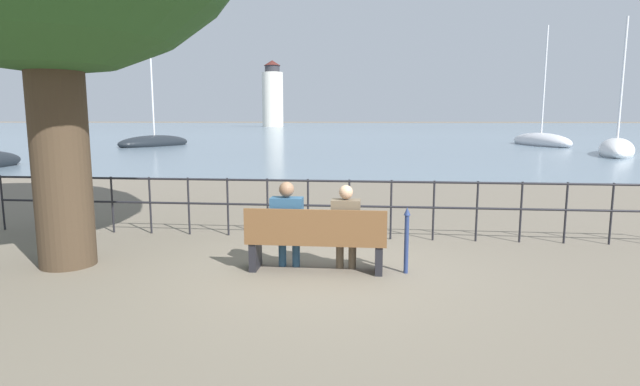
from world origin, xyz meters
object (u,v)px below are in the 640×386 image
(sailboat_1, at_px, (616,150))
(sailboat_0, at_px, (541,141))
(sailboat_2, at_px, (155,143))
(park_bench, at_px, (316,241))
(seated_person_right, at_px, (346,224))
(closed_umbrella, at_px, (407,237))
(seated_person_left, at_px, (287,222))
(harbor_lighthouse, at_px, (273,96))

(sailboat_1, bearing_deg, sailboat_0, 117.46)
(sailboat_2, bearing_deg, park_bench, -40.93)
(park_bench, relative_size, seated_person_right, 1.59)
(sailboat_1, bearing_deg, closed_umbrella, -96.07)
(closed_umbrella, xyz_separation_m, sailboat_2, (-17.79, 31.73, -0.24))
(park_bench, height_order, seated_person_right, seated_person_right)
(seated_person_right, relative_size, sailboat_1, 0.14)
(park_bench, bearing_deg, sailboat_0, 68.06)
(seated_person_right, bearing_deg, park_bench, -168.89)
(closed_umbrella, distance_m, sailboat_0, 38.44)
(park_bench, distance_m, sailboat_1, 29.27)
(seated_person_left, bearing_deg, closed_umbrella, -0.60)
(sailboat_1, bearing_deg, seated_person_left, -98.88)
(seated_person_left, height_order, harbor_lighthouse, harbor_lighthouse)
(seated_person_right, xyz_separation_m, sailboat_2, (-16.96, 31.71, -0.39))
(closed_umbrella, xyz_separation_m, sailboat_1, (14.09, 24.88, -0.20))
(park_bench, distance_m, seated_person_left, 0.48)
(sailboat_0, bearing_deg, closed_umbrella, -118.31)
(sailboat_1, height_order, harbor_lighthouse, harbor_lighthouse)
(seated_person_left, distance_m, harbor_lighthouse, 141.15)
(park_bench, distance_m, closed_umbrella, 1.24)
(park_bench, relative_size, sailboat_0, 0.19)
(park_bench, bearing_deg, sailboat_1, 58.42)
(seated_person_right, relative_size, harbor_lighthouse, 0.06)
(park_bench, relative_size, sailboat_1, 0.23)
(park_bench, xyz_separation_m, seated_person_right, (0.41, 0.08, 0.23))
(sailboat_0, height_order, harbor_lighthouse, harbor_lighthouse)
(closed_umbrella, relative_size, sailboat_0, 0.09)
(harbor_lighthouse, bearing_deg, seated_person_left, -78.65)
(sailboat_2, height_order, harbor_lighthouse, harbor_lighthouse)
(sailboat_0, distance_m, sailboat_2, 31.40)
(seated_person_right, relative_size, sailboat_2, 0.15)
(park_bench, height_order, closed_umbrella, closed_umbrella)
(sailboat_0, xyz_separation_m, sailboat_2, (-31.10, -4.33, -0.05))
(sailboat_0, bearing_deg, harbor_lighthouse, 104.63)
(seated_person_right, bearing_deg, harbor_lighthouse, 101.67)
(sailboat_1, xyz_separation_m, harbor_lighthouse, (-43.46, 113.30, 8.51))
(closed_umbrella, distance_m, sailboat_1, 28.59)
(closed_umbrella, distance_m, sailboat_2, 36.38)
(seated_person_left, height_order, sailboat_2, sailboat_2)
(seated_person_left, relative_size, harbor_lighthouse, 0.07)
(harbor_lighthouse, bearing_deg, sailboat_2, -83.79)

